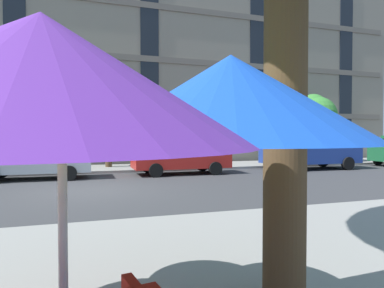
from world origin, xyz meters
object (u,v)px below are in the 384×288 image
Objects in this scene: sedan_red at (180,154)px; street_tree_middle at (108,112)px; street_tree_right at (316,114)px; pickup_blue_midblock at (314,150)px; patio_umbrella at (62,107)px; sedan_silver at (33,156)px.

sedan_red is 5.06m from street_tree_middle.
sedan_red is 10.74m from street_tree_right.
sedan_red is 0.99× the size of street_tree_right.
street_tree_middle is (-10.34, 3.56, 2.01)m from pickup_blue_midblock.
street_tree_right reaches higher than pickup_blue_midblock.
patio_umbrella is (-4.42, -12.70, 1.03)m from sedan_red.
sedan_red is at bearing 70.83° from patio_umbrella.
patio_umbrella is at bearing -132.94° from pickup_blue_midblock.
patio_umbrella is at bearing -81.98° from sedan_silver.
street_tree_right reaches higher than patio_umbrella.
sedan_silver is 1.02× the size of street_tree_middle.
street_tree_middle is at bearing 84.80° from patio_umbrella.
pickup_blue_midblock is (7.40, 0.00, 0.08)m from sedan_red.
sedan_silver is 0.86× the size of pickup_blue_midblock.
street_tree_middle is 16.36m from patio_umbrella.
sedan_silver is at bearing -132.59° from street_tree_middle.
sedan_silver and sedan_red have the same top height.
street_tree_middle is 0.97× the size of street_tree_right.
patio_umbrella is at bearing -132.14° from street_tree_right.
sedan_silver is 5.26m from street_tree_middle.
pickup_blue_midblock is (13.61, 0.00, 0.08)m from sedan_silver.
patio_umbrella reaches higher than pickup_blue_midblock.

